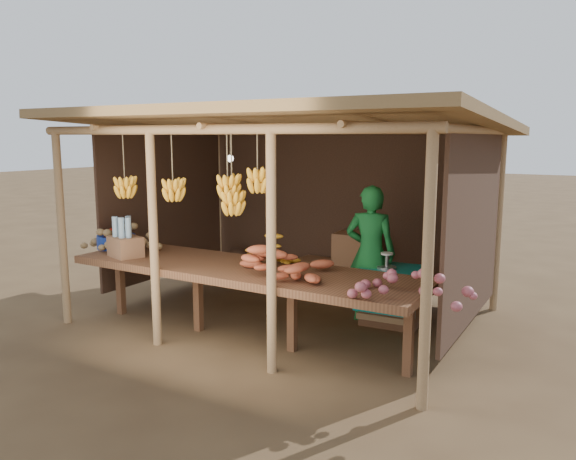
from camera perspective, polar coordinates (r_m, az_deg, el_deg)
The scene contains 13 objects.
ground at distance 6.86m, azimuth 0.00°, elevation -8.69°, with size 60.00×60.00×0.00m, color brown.
stall_structure at distance 6.54m, azimuth -0.25°, elevation 7.54°, with size 4.70×3.50×2.43m.
counter at distance 5.88m, azimuth -4.66°, elevation -4.30°, with size 3.90×1.05×0.80m.
potato_heap at distance 6.99m, azimuth -16.48°, elevation -0.45°, with size 0.91×0.55×0.36m, color olive, non-canonical shape.
sweet_potato_heap at distance 5.49m, azimuth -0.80°, elevation -2.66°, with size 1.06×0.63×0.36m, color #BE5330, non-canonical shape.
onion_heap at distance 4.73m, azimuth 12.41°, elevation -4.85°, with size 0.92×0.55×0.36m, color #AE555E, non-canonical shape.
banana_pile at distance 6.16m, azimuth -1.67°, elevation -1.43°, with size 0.56×0.33×0.35m, color gold, non-canonical shape.
tomato_basin at distance 7.13m, azimuth -17.05°, elevation -0.96°, with size 0.46×0.46×0.24m.
bottle_box at distance 6.56m, azimuth -16.20°, elevation -1.11°, with size 0.44×0.39×0.46m.
vendor at distance 6.58m, azimuth 8.37°, elevation -2.39°, with size 0.58×0.38×1.59m, color #1A7632.
tarp_crate at distance 6.62m, azimuth 10.58°, elevation -6.36°, with size 0.75×0.66×0.85m.
carton_stack at distance 7.71m, azimuth 5.51°, elevation -3.80°, with size 1.11×0.43×0.85m.
burlap_sacks at distance 8.31m, azimuth -4.04°, elevation -3.62°, with size 0.85×0.44×0.60m.
Camera 1 is at (3.27, -5.64, 2.13)m, focal length 35.00 mm.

